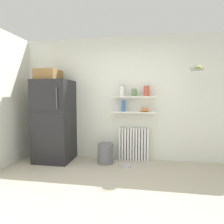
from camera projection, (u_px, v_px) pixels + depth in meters
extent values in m
plane|color=#B2A893|center=(114.00, 192.00, 2.76)|extent=(7.04, 7.04, 0.00)
cube|color=silver|center=(125.00, 99.00, 4.18)|extent=(7.04, 0.10, 2.60)
cube|color=black|center=(55.00, 121.00, 4.06)|extent=(0.72, 0.69, 1.69)
cube|color=#262628|center=(46.00, 112.00, 3.69)|extent=(0.71, 0.01, 0.01)
cylinder|color=#4C4C51|center=(57.00, 98.00, 3.62)|extent=(0.02, 0.02, 0.40)
cube|color=olive|center=(49.00, 75.00, 3.99)|extent=(0.43, 0.49, 0.22)
cube|color=white|center=(120.00, 144.00, 4.14)|extent=(0.04, 0.12, 0.69)
cube|color=white|center=(123.00, 144.00, 4.13)|extent=(0.04, 0.12, 0.69)
cube|color=white|center=(125.00, 144.00, 4.12)|extent=(0.04, 0.12, 0.69)
cube|color=white|center=(128.00, 144.00, 4.11)|extent=(0.04, 0.12, 0.69)
cube|color=white|center=(131.00, 144.00, 4.10)|extent=(0.04, 0.12, 0.69)
cube|color=white|center=(134.00, 144.00, 4.09)|extent=(0.04, 0.12, 0.69)
cube|color=white|center=(136.00, 144.00, 4.08)|extent=(0.04, 0.12, 0.69)
cube|color=white|center=(139.00, 144.00, 4.07)|extent=(0.04, 0.12, 0.69)
cube|color=white|center=(142.00, 144.00, 4.07)|extent=(0.04, 0.12, 0.69)
cube|color=white|center=(145.00, 145.00, 4.06)|extent=(0.04, 0.12, 0.69)
cube|color=white|center=(148.00, 145.00, 4.05)|extent=(0.04, 0.12, 0.69)
cube|color=white|center=(134.00, 112.00, 4.01)|extent=(0.89, 0.22, 0.02)
cube|color=white|center=(134.00, 97.00, 3.98)|extent=(0.89, 0.22, 0.02)
cylinder|color=silver|center=(122.00, 91.00, 4.01)|extent=(0.11, 0.11, 0.21)
cylinder|color=gray|center=(122.00, 85.00, 4.00)|extent=(0.10, 0.10, 0.02)
cylinder|color=#5B7F4C|center=(134.00, 93.00, 3.97)|extent=(0.11, 0.11, 0.14)
cylinder|color=gray|center=(134.00, 89.00, 3.97)|extent=(0.10, 0.10, 0.02)
cylinder|color=#C64C38|center=(146.00, 91.00, 3.93)|extent=(0.12, 0.12, 0.20)
cylinder|color=gray|center=(147.00, 86.00, 3.92)|extent=(0.11, 0.11, 0.02)
cylinder|color=#38609E|center=(123.00, 106.00, 4.03)|extent=(0.08, 0.08, 0.24)
ellipsoid|color=orange|center=(145.00, 110.00, 3.97)|extent=(0.17, 0.17, 0.08)
cylinder|color=slate|center=(106.00, 153.00, 3.93)|extent=(0.32, 0.32, 0.40)
cylinder|color=#B7B7BC|center=(126.00, 166.00, 3.72)|extent=(0.17, 0.17, 0.05)
torus|color=#B2B2B7|center=(197.00, 68.00, 3.49)|extent=(0.29, 0.29, 0.01)
cylinder|color=#A8A8AD|center=(197.00, 70.00, 3.49)|extent=(0.23, 0.23, 0.01)
sphere|color=gold|center=(199.00, 68.00, 3.48)|extent=(0.08, 0.08, 0.08)
sphere|color=gold|center=(197.00, 68.00, 3.53)|extent=(0.07, 0.07, 0.07)
sphere|color=#7FAD38|center=(196.00, 67.00, 3.49)|extent=(0.08, 0.08, 0.08)
sphere|color=#7FAD38|center=(197.00, 67.00, 3.47)|extent=(0.08, 0.08, 0.08)
ellipsoid|color=yellow|center=(200.00, 68.00, 3.45)|extent=(0.07, 0.18, 0.09)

